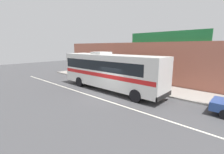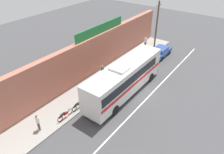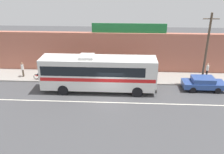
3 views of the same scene
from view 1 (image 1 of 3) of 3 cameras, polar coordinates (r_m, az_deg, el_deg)
name	(u,v)px [view 1 (image 1 of 3)]	position (r m, az deg, el deg)	size (l,w,h in m)	color
ground_plane	(107,97)	(13.75, -1.82, -7.18)	(70.00, 70.00, 0.00)	#444447
sidewalk_slab	(139,85)	(17.68, 10.03, -2.94)	(30.00, 3.60, 0.14)	gray
storefront_facade	(150,63)	(19.11, 13.75, 5.06)	(30.00, 0.70, 4.80)	#B26651
storefront_billboard	(166,37)	(18.27, 19.11, 13.78)	(8.68, 0.12, 1.10)	#1E7538
road_center_stripe	(100,99)	(13.22, -4.26, -7.96)	(30.00, 0.14, 0.01)	silver
intercity_bus	(109,70)	(15.39, -1.09, 2.71)	(11.47, 2.63, 3.78)	silver
motorcycle_purple	(94,75)	(20.60, -6.73, 0.56)	(1.87, 0.56, 0.94)	black
motorcycle_blue	(85,74)	(21.99, -9.74, 1.15)	(1.85, 0.56, 0.94)	black
pedestrian_near_shop	(139,75)	(17.91, 9.74, 0.64)	(0.30, 0.48, 1.66)	black
pedestrian_far_right	(79,68)	(24.22, -11.87, 3.35)	(0.30, 0.48, 1.71)	brown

